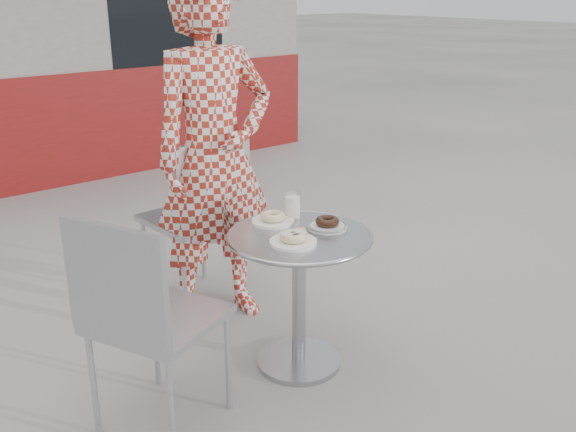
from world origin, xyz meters
TOP-DOWN VIEW (x-y plane):
  - ground at (0.00, 0.00)m, footprint 60.00×60.00m
  - bistro_table at (-0.02, 0.01)m, footprint 0.67×0.67m
  - chair_far at (-0.04, 0.90)m, footprint 0.49×0.49m
  - chair_left at (-0.75, 0.03)m, footprint 0.59×0.59m
  - seated_person at (-0.03, 0.67)m, footprint 0.70×0.51m
  - plate_far at (-0.02, 0.20)m, footprint 0.20×0.20m
  - plate_near at (-0.11, -0.05)m, footprint 0.21×0.21m
  - plate_checker at (0.13, -0.01)m, footprint 0.19×0.19m
  - milk_cup at (0.09, 0.20)m, footprint 0.08×0.08m

SIDE VIEW (x-z plane):
  - ground at x=0.00m, z-range 0.00..0.00m
  - chair_left at x=-0.75m, z-range -0.18..0.76m
  - chair_far at x=-0.04m, z-range -0.19..0.79m
  - bistro_table at x=-0.02m, z-range 0.17..0.84m
  - plate_checker at x=0.13m, z-range 0.66..0.71m
  - plate_far at x=-0.02m, z-range 0.66..0.72m
  - plate_near at x=-0.11m, z-range 0.67..0.72m
  - milk_cup at x=0.09m, z-range 0.67..0.79m
  - seated_person at x=-0.03m, z-range 0.00..1.81m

